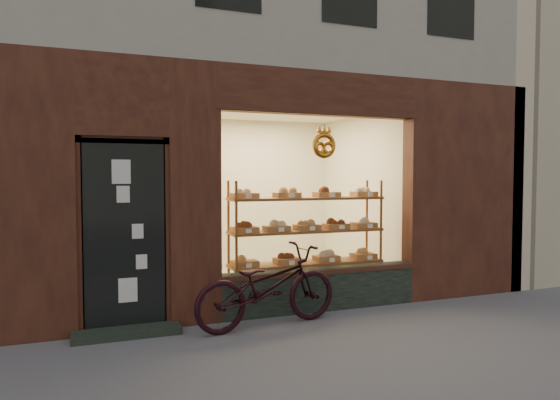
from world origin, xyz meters
name	(u,v)px	position (x,y,z in m)	size (l,w,h in m)	color
ground	(377,374)	(0.00, 0.00, 0.00)	(90.00, 90.00, 0.00)	#54545F
display_shelf	(307,240)	(0.45, 2.55, 0.87)	(2.20, 0.45, 1.70)	brown
bicycle	(268,286)	(-0.44, 1.67, 0.47)	(0.63, 1.80, 0.95)	black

